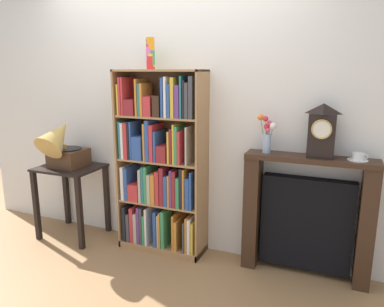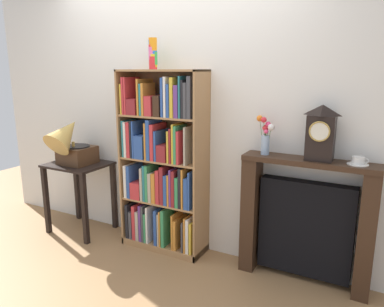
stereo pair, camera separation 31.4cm
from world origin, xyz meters
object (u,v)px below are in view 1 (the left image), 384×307
side_table_left (71,184)px  teacup_with_saucer (358,157)px  flower_vase (267,134)px  bookshelf (160,169)px  gramophone (62,145)px  fireplace_mantel (306,217)px  mantel_clock (322,131)px  cup_stack (150,53)px

side_table_left → teacup_with_saucer: bearing=3.0°
side_table_left → flower_vase: (1.89, 0.14, 0.61)m
bookshelf → gramophone: bookshelf is taller
fireplace_mantel → teacup_with_saucer: 0.63m
bookshelf → flower_vase: (0.94, 0.05, 0.38)m
fireplace_mantel → teacup_with_saucer: bearing=-3.0°
gramophone → teacup_with_saucer: size_ratio=3.70×
teacup_with_saucer → fireplace_mantel: bearing=177.0°
side_table_left → mantel_clock: size_ratio=1.77×
gramophone → flower_vase: flower_vase is taller
cup_stack → mantel_clock: bearing=1.1°
gramophone → flower_vase: (1.89, 0.21, 0.20)m
cup_stack → teacup_with_saucer: 1.86m
mantel_clock → flower_vase: mantel_clock is taller
gramophone → cup_stack: bearing=11.8°
teacup_with_saucer → flower_vase: bearing=179.9°
teacup_with_saucer → side_table_left: bearing=-177.0°
gramophone → side_table_left: bearing=90.0°
flower_vase → teacup_with_saucer: flower_vase is taller
gramophone → mantel_clock: size_ratio=1.31×
cup_stack → flower_vase: cup_stack is taller
side_table_left → teacup_with_saucer: (2.57, 0.13, 0.48)m
bookshelf → cup_stack: size_ratio=6.26×
mantel_clock → teacup_with_saucer: size_ratio=2.83×
gramophone → teacup_with_saucer: (2.57, 0.21, 0.07)m
fireplace_mantel → mantel_clock: (0.07, -0.02, 0.71)m
side_table_left → fireplace_mantel: fireplace_mantel is taller
cup_stack → mantel_clock: 1.54m
side_table_left → mantel_clock: (2.30, 0.13, 0.66)m
mantel_clock → side_table_left: bearing=-176.7°
gramophone → bookshelf: bearing=9.8°
bookshelf → gramophone: bearing=-170.2°
cup_stack → side_table_left: (-0.87, -0.11, -1.24)m
gramophone → teacup_with_saucer: 2.58m
bookshelf → fireplace_mantel: (1.28, 0.06, -0.28)m
teacup_with_saucer → cup_stack: bearing=-179.0°
fireplace_mantel → flower_vase: 0.75m
fireplace_mantel → mantel_clock: mantel_clock is taller
bookshelf → teacup_with_saucer: bookshelf is taller
flower_vase → teacup_with_saucer: size_ratio=2.09×
cup_stack → gramophone: size_ratio=0.49×
cup_stack → flower_vase: (1.02, 0.03, -0.63)m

